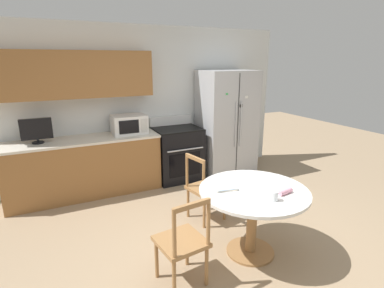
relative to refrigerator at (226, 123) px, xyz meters
name	(u,v)px	position (x,y,z in m)	size (l,w,h in m)	color
ground_plane	(222,257)	(-1.41, -2.21, -0.94)	(14.00, 14.00, 0.00)	#9E8466
back_wall	(127,97)	(-1.71, 0.38, 0.51)	(5.20, 0.44, 2.60)	silver
kitchen_counter	(86,167)	(-2.49, 0.08, -0.48)	(2.27, 0.64, 0.90)	#936033
refrigerator	(226,123)	(0.00, 0.00, 0.00)	(0.96, 0.76, 1.87)	#B2B5BA
oven_range	(177,153)	(-0.96, 0.05, -0.47)	(0.78, 0.68, 1.08)	black
microwave	(129,124)	(-1.77, 0.12, 0.11)	(0.53, 0.40, 0.30)	white
countertop_tv	(36,130)	(-3.09, 0.09, 0.16)	(0.42, 0.16, 0.36)	black
dining_table	(253,203)	(-1.08, -2.27, -0.34)	(1.14, 1.14, 0.75)	white
dining_chair_far	(205,189)	(-1.19, -1.41, -0.50)	(0.49, 0.49, 0.90)	#9E7042
dining_chair_left	(183,243)	(-1.94, -2.38, -0.50)	(0.47, 0.47, 0.90)	#9E7042
candle_glass	(274,197)	(-1.06, -2.56, -0.14)	(0.08, 0.08, 0.09)	silver
folded_napkin	(285,192)	(-0.86, -2.50, -0.16)	(0.18, 0.08, 0.05)	pink
mail_stack	(223,185)	(-1.32, -2.06, -0.17)	(0.31, 0.36, 0.02)	white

